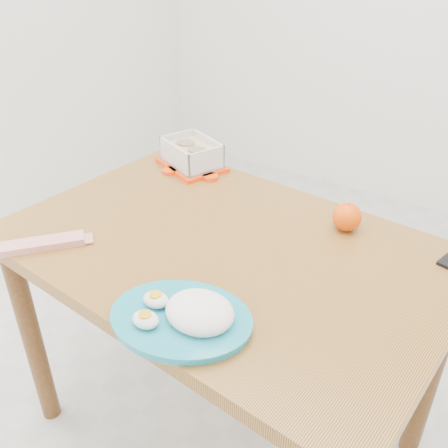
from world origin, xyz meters
The scene contains 6 objects.
ground centered at (0.00, 0.00, 0.00)m, with size 3.50×3.50×0.00m, color #B7B7B2.
dining_table centered at (-0.10, -0.19, 0.64)m, with size 1.21×0.86×0.75m.
food_container centered at (-0.46, 0.15, 0.80)m, with size 0.27×0.24×0.09m.
orange_fruit centered at (0.13, 0.05, 0.79)m, with size 0.08×0.08×0.08m, color #E65A04.
rice_plate centered at (0.00, -0.48, 0.78)m, with size 0.37×0.37×0.08m.
candy_bar centered at (-0.48, -0.45, 0.76)m, with size 0.21×0.05×0.02m, color #B51B09.
Camera 1 is at (0.49, -1.09, 1.47)m, focal length 40.00 mm.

